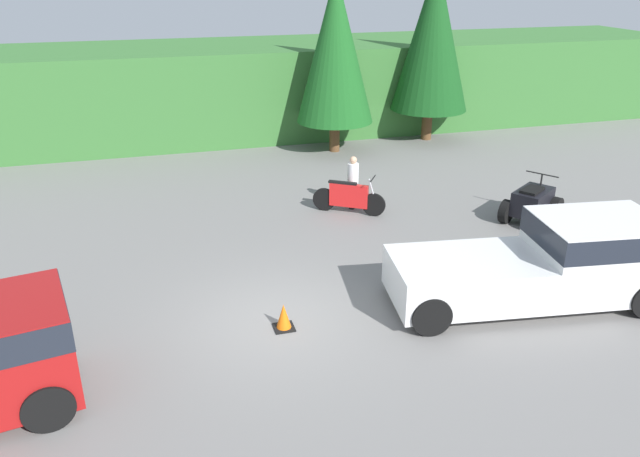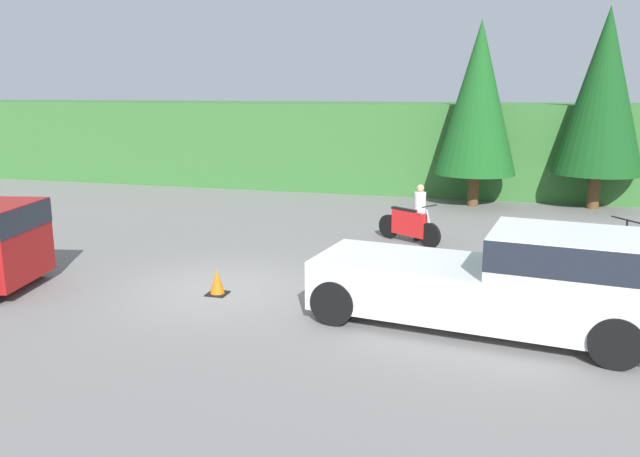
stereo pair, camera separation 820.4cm
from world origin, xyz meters
TOP-DOWN VIEW (x-y plane):
  - ground_plane at (0.00, 0.00)m, footprint 80.00×80.00m
  - hillside_backdrop at (0.00, 16.00)m, footprint 44.00×6.00m
  - tree_left at (4.82, 11.73)m, footprint 2.92×2.92m
  - tree_mid_left at (9.03, 12.38)m, footprint 3.10×3.10m
  - pickup_truck_second at (5.86, -0.76)m, footprint 5.98×2.80m
  - dirt_bike at (3.31, 5.34)m, footprint 1.90×1.29m
  - quad_atv at (8.13, 3.34)m, footprint 2.17×2.02m
  - rider_person at (3.55, 5.72)m, footprint 0.46×0.46m
  - traffic_cone at (0.07, -0.30)m, footprint 0.42×0.42m

SIDE VIEW (x-z plane):
  - ground_plane at x=0.00m, z-range 0.00..0.00m
  - traffic_cone at x=0.07m, z-range -0.02..0.53m
  - dirt_bike at x=3.31m, z-range -0.10..1.06m
  - quad_atv at x=8.13m, z-range -0.14..1.17m
  - rider_person at x=3.55m, z-range 0.07..1.68m
  - pickup_truck_second at x=5.86m, z-range 0.05..1.93m
  - hillside_backdrop at x=0.00m, z-range 0.00..3.65m
  - tree_left at x=4.82m, z-range 0.58..7.23m
  - tree_mid_left at x=9.03m, z-range 0.62..7.66m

